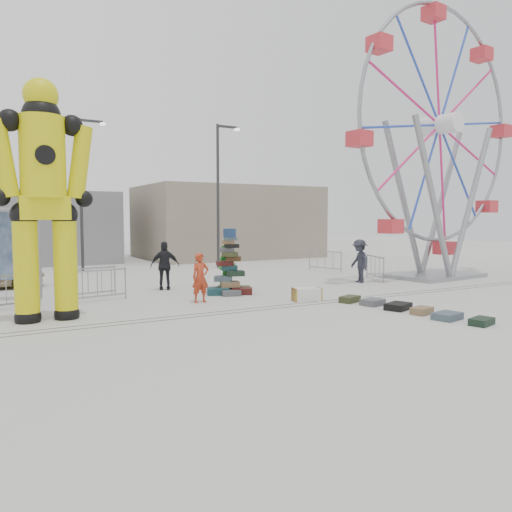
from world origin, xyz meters
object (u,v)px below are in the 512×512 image
pedestrian_red (200,278)px  barricade_dummy_c (97,285)px  ferris_wheel (439,145)px  pedestrian_grey (360,261)px  suitcase_tower (229,276)px  pedestrian_black (165,266)px  pedestrian_green (227,266)px  barricade_dummy_b (88,283)px  lamp_post_right (219,188)px  barricade_dummy_a (6,292)px  lamp_post_left (83,186)px  steamer_trunk (307,294)px  barricade_wheel_front (375,267)px  crash_test_dummy (44,191)px  barricade_wheel_back (325,261)px

pedestrian_red → barricade_dummy_c: bearing=145.4°
ferris_wheel → pedestrian_grey: ferris_wheel is taller
suitcase_tower → barricade_dummy_c: (-4.65, 0.65, -0.13)m
suitcase_tower → pedestrian_black: suitcase_tower is taller
ferris_wheel → pedestrian_green: (-10.19, 1.68, -5.34)m
pedestrian_black → barricade_dummy_b: bearing=31.4°
ferris_wheel → pedestrian_red: ferris_wheel is taller
lamp_post_right → ferris_wheel: (6.96, -9.18, 1.73)m
ferris_wheel → barricade_dummy_c: ferris_wheel is taller
barricade_dummy_b → suitcase_tower: bearing=-28.9°
barricade_dummy_a → pedestrian_red: pedestrian_red is taller
lamp_post_left → pedestrian_black: bearing=-81.0°
barricade_dummy_b → pedestrian_grey: pedestrian_grey is taller
steamer_trunk → barricade_dummy_b: size_ratio=0.47×
barricade_dummy_c → pedestrian_grey: pedestrian_grey is taller
suitcase_tower → barricade_dummy_c: suitcase_tower is taller
barricade_wheel_front → pedestrian_green: 7.21m
ferris_wheel → barricade_dummy_c: bearing=171.0°
lamp_post_left → steamer_trunk: (4.76, -13.66, -4.26)m
suitcase_tower → barricade_wheel_front: 7.79m
barricade_dummy_b → pedestrian_green: bearing=-12.0°
steamer_trunk → barricade_dummy_c: (-6.25, 3.36, 0.33)m
barricade_wheel_front → pedestrian_black: (-9.52, 1.50, 0.40)m
lamp_post_left → barricade_dummy_a: (-4.26, -10.56, -3.93)m
crash_test_dummy → pedestrian_green: bearing=25.2°
pedestrian_black → pedestrian_grey: bearing=-173.9°
lamp_post_right → barricade_dummy_c: bearing=-135.6°
barricade_dummy_a → pedestrian_grey: pedestrian_grey is taller
steamer_trunk → pedestrian_green: pedestrian_green is taller
barricade_dummy_a → steamer_trunk: bearing=-34.2°
crash_test_dummy → lamp_post_left: bearing=75.5°
crash_test_dummy → barricade_wheel_back: size_ratio=3.37×
suitcase_tower → pedestrian_grey: size_ratio=1.29×
steamer_trunk → barricade_wheel_front: bearing=44.9°
pedestrian_red → pedestrian_grey: size_ratio=0.88×
steamer_trunk → pedestrian_red: bearing=172.5°
suitcase_tower → barricade_wheel_front: suitcase_tower is taller
crash_test_dummy → suitcase_tower: bearing=16.2°
ferris_wheel → barricade_wheel_front: size_ratio=6.30×
ferris_wheel → pedestrian_red: 13.63m
crash_test_dummy → ferris_wheel: (17.32, 1.67, 2.65)m
ferris_wheel → barricade_dummy_a: 19.09m
steamer_trunk → barricade_wheel_back: bearing=65.6°
barricade_dummy_a → pedestrian_green: size_ratio=1.15×
pedestrian_black → pedestrian_grey: size_ratio=1.01×
barricade_dummy_a → pedestrian_red: size_ratio=1.20×
pedestrian_green → barricade_dummy_a: bearing=-113.9°
pedestrian_black → barricade_wheel_back: bearing=-146.2°
suitcase_tower → ferris_wheel: bearing=20.4°
barricade_dummy_b → barricade_wheel_back: (12.66, 3.02, 0.00)m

